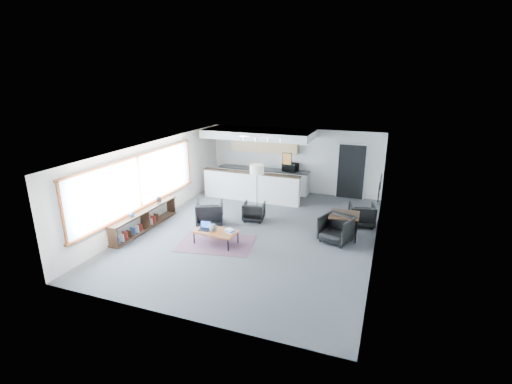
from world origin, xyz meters
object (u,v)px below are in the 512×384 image
(dining_chair_far, at_px, (362,215))
(armchair_right, at_px, (254,210))
(ceramic_pot, at_px, (213,228))
(armchair_left, at_px, (210,212))
(dining_chair_near, at_px, (336,230))
(book_stack, at_px, (230,231))
(laptop, at_px, (205,227))
(coffee_table, at_px, (216,232))
(floor_lamp, at_px, (257,171))
(dining_table, at_px, (344,216))
(microwave, at_px, (290,166))

(dining_chair_far, bearing_deg, armchair_right, 0.04)
(ceramic_pot, xyz_separation_m, armchair_left, (-0.77, 1.29, -0.08))
(armchair_right, height_order, dining_chair_near, dining_chair_near)
(ceramic_pot, height_order, book_stack, ceramic_pot)
(laptop, xyz_separation_m, book_stack, (0.75, 0.05, -0.03))
(book_stack, bearing_deg, coffee_table, -172.39)
(book_stack, relative_size, armchair_right, 0.50)
(floor_lamp, relative_size, dining_chair_far, 2.53)
(ceramic_pot, relative_size, dining_chair_far, 0.34)
(ceramic_pot, xyz_separation_m, dining_table, (3.40, 1.82, 0.14))
(coffee_table, bearing_deg, armchair_left, 129.27)
(ceramic_pot, height_order, microwave, microwave)
(microwave, bearing_deg, dining_table, -43.59)
(ceramic_pot, xyz_separation_m, book_stack, (0.47, 0.11, -0.08))
(armchair_right, distance_m, dining_chair_near, 2.90)
(ceramic_pot, height_order, armchair_right, armchair_right)
(dining_chair_near, bearing_deg, ceramic_pot, -136.97)
(ceramic_pot, height_order, dining_chair_far, dining_chair_far)
(ceramic_pot, xyz_separation_m, dining_chair_far, (3.82, 2.90, -0.17))
(ceramic_pot, relative_size, book_stack, 0.67)
(laptop, xyz_separation_m, dining_chair_far, (4.11, 2.84, -0.12))
(floor_lamp, bearing_deg, book_stack, -85.73)
(armchair_right, height_order, dining_chair_far, armchair_right)
(dining_chair_far, xyz_separation_m, microwave, (-3.06, 2.48, 0.79))
(microwave, bearing_deg, armchair_right, -85.70)
(armchair_left, bearing_deg, ceramic_pot, 97.45)
(laptop, relative_size, dining_chair_far, 0.51)
(coffee_table, height_order, laptop, laptop)
(floor_lamp, relative_size, dining_chair_near, 2.34)
(book_stack, distance_m, armchair_left, 1.71)
(armchair_right, height_order, floor_lamp, floor_lamp)
(dining_chair_near, bearing_deg, coffee_table, -137.50)
(coffee_table, relative_size, ceramic_pot, 5.52)
(dining_chair_near, relative_size, microwave, 1.24)
(dining_chair_near, height_order, dining_chair_far, dining_chair_near)
(armchair_right, distance_m, dining_table, 2.99)
(ceramic_pot, distance_m, floor_lamp, 3.05)
(armchair_left, xyz_separation_m, microwave, (1.53, 4.09, 0.70))
(book_stack, xyz_separation_m, floor_lamp, (-0.21, 2.77, 1.05))
(armchair_right, bearing_deg, laptop, 61.68)
(ceramic_pot, relative_size, dining_chair_near, 0.31)
(dining_table, xyz_separation_m, microwave, (-2.64, 3.57, 0.48))
(armchair_left, bearing_deg, floor_lamp, -146.33)
(ceramic_pot, xyz_separation_m, dining_chair_near, (3.25, 1.39, -0.15))
(floor_lamp, bearing_deg, armchair_right, -77.17)
(ceramic_pot, distance_m, microwave, 5.47)
(armchair_right, xyz_separation_m, floor_lamp, (-0.17, 0.77, 1.15))
(laptop, bearing_deg, microwave, 72.56)
(book_stack, relative_size, dining_chair_far, 0.51)
(book_stack, height_order, dining_table, dining_table)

